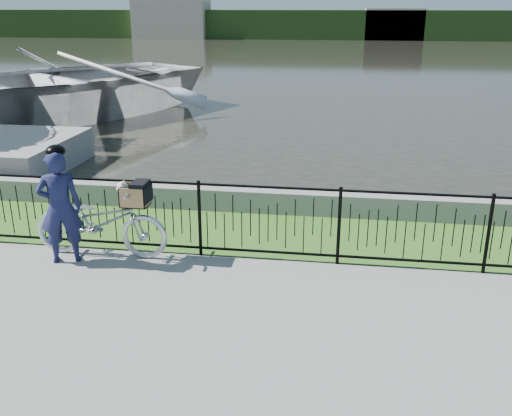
# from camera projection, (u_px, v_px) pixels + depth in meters

# --- Properties ---
(ground) EXTENTS (120.00, 120.00, 0.00)m
(ground) POSITION_uv_depth(u_px,v_px,m) (251.00, 315.00, 6.81)
(ground) COLOR gray
(ground) RESTS_ON ground
(grass_strip) EXTENTS (60.00, 2.00, 0.01)m
(grass_strip) POSITION_uv_depth(u_px,v_px,m) (276.00, 233.00, 9.23)
(grass_strip) COLOR #37651F
(grass_strip) RESTS_ON ground
(water) EXTENTS (120.00, 120.00, 0.00)m
(water) POSITION_uv_depth(u_px,v_px,m) (329.00, 61.00, 37.55)
(water) COLOR #28281F
(water) RESTS_ON ground
(quay_wall) EXTENTS (60.00, 0.30, 0.40)m
(quay_wall) POSITION_uv_depth(u_px,v_px,m) (282.00, 202.00, 10.09)
(quay_wall) COLOR gray
(quay_wall) RESTS_ON ground
(fence) EXTENTS (14.00, 0.06, 1.15)m
(fence) POSITION_uv_depth(u_px,v_px,m) (268.00, 222.00, 8.11)
(fence) COLOR black
(fence) RESTS_ON ground
(far_treeline) EXTENTS (120.00, 6.00, 3.00)m
(far_treeline) POSITION_uv_depth(u_px,v_px,m) (337.00, 24.00, 62.19)
(far_treeline) COLOR #223D17
(far_treeline) RESTS_ON ground
(far_building_left) EXTENTS (8.00, 4.00, 4.00)m
(far_building_left) POSITION_uv_depth(u_px,v_px,m) (172.00, 19.00, 62.67)
(far_building_left) COLOR #AEA08B
(far_building_left) RESTS_ON ground
(far_building_right) EXTENTS (6.00, 3.00, 3.20)m
(far_building_right) POSITION_uv_depth(u_px,v_px,m) (394.00, 24.00, 59.93)
(far_building_right) COLOR #AEA08B
(far_building_right) RESTS_ON ground
(bicycle_rig) EXTENTS (1.99, 0.69, 1.18)m
(bicycle_rig) POSITION_uv_depth(u_px,v_px,m) (101.00, 221.00, 8.27)
(bicycle_rig) COLOR silver
(bicycle_rig) RESTS_ON ground
(cyclist) EXTENTS (0.70, 0.58, 1.71)m
(cyclist) POSITION_uv_depth(u_px,v_px,m) (60.00, 206.00, 7.97)
(cyclist) COLOR #16193D
(cyclist) RESTS_ON ground
(boat_far) EXTENTS (12.23, 13.02, 2.20)m
(boat_far) POSITION_uv_depth(u_px,v_px,m) (47.00, 84.00, 18.26)
(boat_far) COLOR beige
(boat_far) RESTS_ON water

